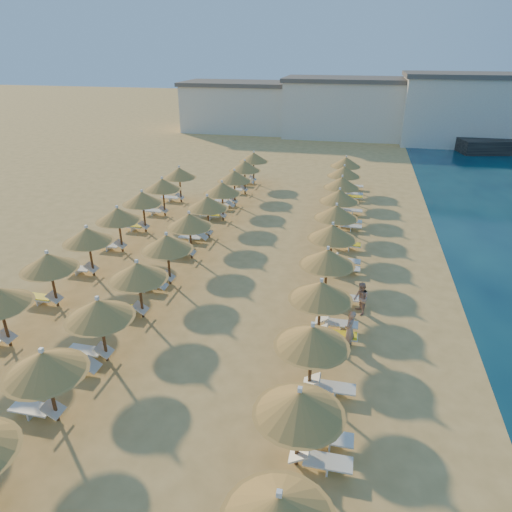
% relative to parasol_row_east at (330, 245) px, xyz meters
% --- Properties ---
extents(ground, '(220.00, 220.00, 0.00)m').
position_rel_parasol_row_east_xyz_m(ground, '(-3.68, -4.07, -2.25)').
color(ground, '#E3B164').
rests_on(ground, ground).
extents(hotel_blocks, '(44.50, 11.97, 8.10)m').
position_rel_parasol_row_east_xyz_m(hotel_blocks, '(-0.25, 41.78, 1.45)').
color(hotel_blocks, silver).
rests_on(hotel_blocks, ground).
extents(parasol_row_east, '(2.58, 37.42, 2.83)m').
position_rel_parasol_row_east_xyz_m(parasol_row_east, '(0.00, 0.00, 0.00)').
color(parasol_row_east, brown).
rests_on(parasol_row_east, ground).
extents(parasol_row_west, '(2.58, 37.42, 2.83)m').
position_rel_parasol_row_east_xyz_m(parasol_row_west, '(-7.80, 0.00, 0.00)').
color(parasol_row_west, brown).
rests_on(parasol_row_west, ground).
extents(parasol_row_inland, '(2.58, 24.75, 2.83)m').
position_rel_parasol_row_east_xyz_m(parasol_row_inland, '(-12.10, -0.00, 0.00)').
color(parasol_row_inland, brown).
rests_on(parasol_row_inland, ground).
extents(loungers, '(15.30, 35.43, 0.66)m').
position_rel_parasol_row_east_xyz_m(loungers, '(-5.53, -0.21, -1.91)').
color(loungers, white).
rests_on(loungers, ground).
extents(beachgoer_a, '(0.56, 0.69, 1.64)m').
position_rel_parasol_row_east_xyz_m(beachgoer_a, '(1.24, -5.00, -1.43)').
color(beachgoer_a, tan).
rests_on(beachgoer_a, ground).
extents(beachgoer_b, '(0.82, 0.91, 1.53)m').
position_rel_parasol_row_east_xyz_m(beachgoer_b, '(1.65, -2.33, -1.49)').
color(beachgoer_b, tan).
rests_on(beachgoer_b, ground).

